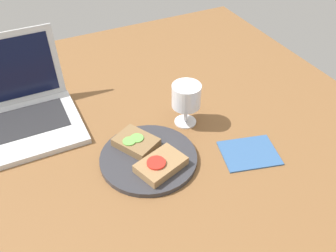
{
  "coord_description": "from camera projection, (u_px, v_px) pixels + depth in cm",
  "views": [
    {
      "loc": [
        -26.35,
        -69.74,
        71.53
      ],
      "look_at": [
        6.7,
        -1.65,
        8.0
      ],
      "focal_mm": 40.0,
      "sensor_mm": 36.0,
      "label": 1
    }
  ],
  "objects": [
    {
      "name": "laptop",
      "position": [
        9.0,
        113.0,
        1.04
      ],
      "size": [
        35.99,
        29.75,
        22.48
      ],
      "color": "silver",
      "rests_on": "wooden_table"
    },
    {
      "name": "wine_glass",
      "position": [
        186.0,
        98.0,
        1.02
      ],
      "size": [
        8.07,
        8.07,
        12.63
      ],
      "color": "white",
      "rests_on": "wooden_table"
    },
    {
      "name": "sandwich_with_tomato",
      "position": [
        161.0,
        165.0,
        0.91
      ],
      "size": [
        13.59,
        11.16,
        2.78
      ],
      "color": "#937047",
      "rests_on": "plate"
    },
    {
      "name": "sandwich_with_cucumber",
      "position": [
        136.0,
        142.0,
        0.98
      ],
      "size": [
        11.95,
        13.06,
        2.63
      ],
      "color": "brown",
      "rests_on": "plate"
    },
    {
      "name": "napkin",
      "position": [
        249.0,
        153.0,
        0.98
      ],
      "size": [
        16.8,
        14.72,
        0.4
      ],
      "primitive_type": "cube",
      "rotation": [
        0.0,
        0.0,
        -0.25
      ],
      "color": "#33598C",
      "rests_on": "wooden_table"
    },
    {
      "name": "wooden_table",
      "position": [
        143.0,
        148.0,
        1.02
      ],
      "size": [
        140.0,
        140.0,
        3.0
      ],
      "primitive_type": "cube",
      "color": "brown",
      "rests_on": "ground"
    },
    {
      "name": "plate",
      "position": [
        149.0,
        158.0,
        0.96
      ],
      "size": [
        24.94,
        24.94,
        1.37
      ],
      "primitive_type": "cylinder",
      "color": "#333338",
      "rests_on": "wooden_table"
    }
  ]
}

